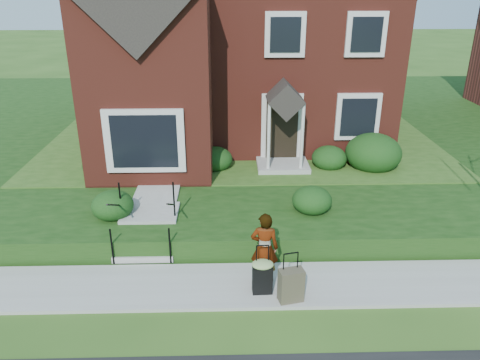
{
  "coord_description": "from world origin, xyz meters",
  "views": [
    {
      "loc": [
        -0.51,
        -8.32,
        6.0
      ],
      "look_at": [
        -0.23,
        2.0,
        1.64
      ],
      "focal_mm": 35.0,
      "sensor_mm": 36.0,
      "label": 1
    }
  ],
  "objects_px": {
    "woman": "(264,248)",
    "suitcase_black": "(262,275)",
    "suitcase_olive": "(291,285)",
    "front_steps": "(148,227)"
  },
  "relations": [
    {
      "from": "suitcase_black",
      "to": "front_steps",
      "type": "bearing_deg",
      "value": 138.94
    },
    {
      "from": "woman",
      "to": "suitcase_black",
      "type": "height_order",
      "value": "woman"
    },
    {
      "from": "suitcase_black",
      "to": "suitcase_olive",
      "type": "distance_m",
      "value": 0.62
    },
    {
      "from": "suitcase_black",
      "to": "suitcase_olive",
      "type": "height_order",
      "value": "suitcase_black"
    },
    {
      "from": "front_steps",
      "to": "suitcase_olive",
      "type": "relative_size",
      "value": 1.9
    },
    {
      "from": "woman",
      "to": "suitcase_black",
      "type": "relative_size",
      "value": 1.48
    },
    {
      "from": "woman",
      "to": "suitcase_black",
      "type": "xyz_separation_m",
      "value": [
        -0.06,
        -0.41,
        -0.38
      ]
    },
    {
      "from": "woman",
      "to": "suitcase_olive",
      "type": "bearing_deg",
      "value": 131.83
    },
    {
      "from": "suitcase_olive",
      "to": "front_steps",
      "type": "bearing_deg",
      "value": 130.07
    },
    {
      "from": "front_steps",
      "to": "suitcase_olive",
      "type": "xyz_separation_m",
      "value": [
        3.22,
        -2.42,
        -0.04
      ]
    }
  ]
}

